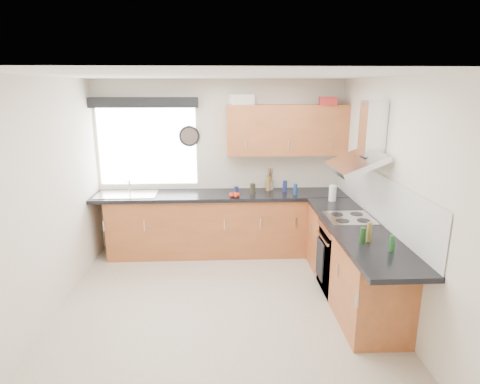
{
  "coord_description": "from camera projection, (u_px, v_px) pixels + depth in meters",
  "views": [
    {
      "loc": [
        0.02,
        -4.05,
        2.39
      ],
      "look_at": [
        0.25,
        0.85,
        1.1
      ],
      "focal_mm": 30.0,
      "sensor_mm": 36.0,
      "label": 1
    }
  ],
  "objects": [
    {
      "name": "ground_plane",
      "position": [
        221.0,
        306.0,
        4.52
      ],
      "size": [
        3.6,
        3.6,
        0.0
      ],
      "primitive_type": "plane",
      "color": "beige"
    },
    {
      "name": "ceiling",
      "position": [
        218.0,
        75.0,
        3.88
      ],
      "size": [
        3.6,
        3.6,
        0.02
      ],
      "primitive_type": "cube",
      "color": "white",
      "rests_on": "wall_back"
    },
    {
      "name": "wall_back",
      "position": [
        220.0,
        166.0,
        5.94
      ],
      "size": [
        3.6,
        0.02,
        2.5
      ],
      "primitive_type": "cube",
      "color": "silver",
      "rests_on": "ground_plane"
    },
    {
      "name": "wall_front",
      "position": [
        220.0,
        278.0,
        2.46
      ],
      "size": [
        3.6,
        0.02,
        2.5
      ],
      "primitive_type": "cube",
      "color": "silver",
      "rests_on": "ground_plane"
    },
    {
      "name": "wall_left",
      "position": [
        45.0,
        201.0,
        4.12
      ],
      "size": [
        0.02,
        3.6,
        2.5
      ],
      "primitive_type": "cube",
      "color": "silver",
      "rests_on": "ground_plane"
    },
    {
      "name": "wall_right",
      "position": [
        388.0,
        197.0,
        4.29
      ],
      "size": [
        0.02,
        3.6,
        2.5
      ],
      "primitive_type": "cube",
      "color": "silver",
      "rests_on": "ground_plane"
    },
    {
      "name": "window",
      "position": [
        148.0,
        147.0,
        5.81
      ],
      "size": [
        1.4,
        0.02,
        1.1
      ],
      "primitive_type": "cube",
      "color": "white",
      "rests_on": "wall_back"
    },
    {
      "name": "window_blind",
      "position": [
        144.0,
        102.0,
        5.56
      ],
      "size": [
        1.5,
        0.18,
        0.14
      ],
      "primitive_type": "cube",
      "color": "black",
      "rests_on": "wall_back"
    },
    {
      "name": "splashback",
      "position": [
        376.0,
        196.0,
        4.59
      ],
      "size": [
        0.01,
        3.0,
        0.54
      ],
      "primitive_type": "cube",
      "color": "white",
      "rests_on": "wall_right"
    },
    {
      "name": "base_cab_back",
      "position": [
        214.0,
        225.0,
        5.87
      ],
      "size": [
        3.0,
        0.58,
        0.86
      ],
      "primitive_type": "cube",
      "color": "#974E27",
      "rests_on": "ground_plane"
    },
    {
      "name": "base_cab_corner",
      "position": [
        322.0,
        224.0,
        5.93
      ],
      "size": [
        0.6,
        0.6,
        0.86
      ],
      "primitive_type": "cube",
      "color": "#974E27",
      "rests_on": "ground_plane"
    },
    {
      "name": "base_cab_right",
      "position": [
        352.0,
        262.0,
        4.63
      ],
      "size": [
        0.58,
        2.1,
        0.86
      ],
      "primitive_type": "cube",
      "color": "#974E27",
      "rests_on": "ground_plane"
    },
    {
      "name": "worktop_back",
      "position": [
        220.0,
        195.0,
        5.74
      ],
      "size": [
        3.6,
        0.62,
        0.05
      ],
      "primitive_type": "cube",
      "color": "black",
      "rests_on": "base_cab_back"
    },
    {
      "name": "worktop_right",
      "position": [
        358.0,
        229.0,
        4.36
      ],
      "size": [
        0.62,
        2.42,
        0.05
      ],
      "primitive_type": "cube",
      "color": "black",
      "rests_on": "base_cab_right"
    },
    {
      "name": "sink",
      "position": [
        126.0,
        192.0,
        5.67
      ],
      "size": [
        0.84,
        0.46,
        0.1
      ],
      "primitive_type": null,
      "color": "silver",
      "rests_on": "worktop_back"
    },
    {
      "name": "oven",
      "position": [
        347.0,
        257.0,
        4.77
      ],
      "size": [
        0.56,
        0.58,
        0.85
      ],
      "primitive_type": "cube",
      "color": "black",
      "rests_on": "ground_plane"
    },
    {
      "name": "hob_plate",
      "position": [
        350.0,
        218.0,
        4.65
      ],
      "size": [
        0.52,
        0.52,
        0.01
      ],
      "primitive_type": "cube",
      "color": "silver",
      "rests_on": "worktop_right"
    },
    {
      "name": "extractor_hood",
      "position": [
        364.0,
        145.0,
        4.43
      ],
      "size": [
        0.52,
        0.78,
        0.66
      ],
      "primitive_type": null,
      "color": "silver",
      "rests_on": "wall_right"
    },
    {
      "name": "upper_cabinets",
      "position": [
        287.0,
        130.0,
        5.68
      ],
      "size": [
        1.7,
        0.35,
        0.7
      ],
      "primitive_type": "cube",
      "color": "#974E27",
      "rests_on": "wall_back"
    },
    {
      "name": "washing_machine",
      "position": [
        193.0,
        227.0,
        5.87
      ],
      "size": [
        0.57,
        0.55,
        0.82
      ],
      "primitive_type": "cube",
      "rotation": [
        0.0,
        0.0,
        -0.02
      ],
      "color": "white",
      "rests_on": "ground_plane"
    },
    {
      "name": "wall_clock",
      "position": [
        189.0,
        136.0,
        5.77
      ],
      "size": [
        0.3,
        0.04,
        0.3
      ],
      "primitive_type": "cylinder",
      "rotation": [
        1.57,
        0.0,
        0.0
      ],
      "color": "black",
      "rests_on": "wall_back"
    },
    {
      "name": "casserole",
      "position": [
        241.0,
        99.0,
        5.63
      ],
      "size": [
        0.38,
        0.32,
        0.14
      ],
      "primitive_type": "cube",
      "rotation": [
        0.0,
        0.0,
        0.25
      ],
      "color": "white",
      "rests_on": "upper_cabinets"
    },
    {
      "name": "storage_box",
      "position": [
        328.0,
        101.0,
        5.5
      ],
      "size": [
        0.26,
        0.23,
        0.11
      ],
      "primitive_type": "cube",
      "rotation": [
        0.0,
        0.0,
        -0.15
      ],
      "color": "#AF2221",
      "rests_on": "upper_cabinets"
    },
    {
      "name": "utensil_pot",
      "position": [
        270.0,
        185.0,
        5.95
      ],
      "size": [
        0.11,
        0.11,
        0.13
      ],
      "primitive_type": "cylinder",
      "rotation": [
        0.0,
        0.0,
        0.18
      ],
      "color": "#9C9486",
      "rests_on": "worktop_back"
    },
    {
      "name": "kitchen_roll",
      "position": [
        333.0,
        193.0,
        5.35
      ],
      "size": [
        0.11,
        0.11,
        0.21
      ],
      "primitive_type": "cylinder",
      "rotation": [
        0.0,
        0.0,
        -0.1
      ],
      "color": "white",
      "rests_on": "worktop_right"
    },
    {
      "name": "tomato_cluster",
      "position": [
        234.0,
        195.0,
        5.55
      ],
      "size": [
        0.16,
        0.16,
        0.06
      ],
      "primitive_type": null,
      "rotation": [
        0.0,
        0.0,
        0.23
      ],
      "color": "#B5260F",
      "rests_on": "worktop_back"
    },
    {
      "name": "jar_0",
      "position": [
        252.0,
        189.0,
        5.68
      ],
      "size": [
        0.06,
        0.06,
        0.16
      ],
      "primitive_type": "cylinder",
      "color": "#31251B",
      "rests_on": "worktop_back"
    },
    {
      "name": "jar_1",
      "position": [
        285.0,
        186.0,
        5.82
      ],
      "size": [
        0.06,
        0.06,
        0.16
      ],
      "primitive_type": "cylinder",
      "color": "navy",
      "rests_on": "worktop_back"
    },
    {
      "name": "jar_2",
      "position": [
        254.0,
        188.0,
        5.8
      ],
      "size": [
        0.05,
        0.05,
        0.12
      ],
      "primitive_type": "cylinder",
      "color": "#1E5628",
      "rests_on": "worktop_back"
    },
    {
      "name": "jar_3",
      "position": [
        295.0,
        189.0,
        5.65
      ],
      "size": [
        0.06,
        0.06,
        0.16
      ],
      "primitive_type": "cylinder",
      "color": "navy",
      "rests_on": "worktop_back"
    },
    {
      "name": "jar_4",
      "position": [
        268.0,
        184.0,
        5.89
      ],
      "size": [
        0.07,
        0.07,
        0.21
      ],
      "primitive_type": "cylinder",
      "color": "olive",
      "rests_on": "worktop_back"
    },
    {
      "name": "jar_5",
      "position": [
        236.0,
        191.0,
        5.68
      ],
      "size": [
        0.06,
        0.06,
        0.11
      ],
      "primitive_type": "cylinder",
      "color": "#141947",
      "rests_on": "worktop_back"
    },
    {
      "name": "bottle_0",
      "position": [
        392.0,
        244.0,
        3.7
      ],
      "size": [
        0.05,
        0.05,
        0.16
      ],
      "primitive_type": "cylinder",
      "color": "#1E5522",
      "rests_on": "worktop_right"
    },
    {
      "name": "bottle_1",
      "position": [
        369.0,
        232.0,
        3.94
      ],
      "size": [
        0.05,
        0.05,
        0.19
      ],
      "primitive_type": "cylinder",
      "color": "olive",
      "rests_on": "worktop_right"
    },
    {
      "name": "bottle_2",
      "position": [
        363.0,
        236.0,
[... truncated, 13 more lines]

